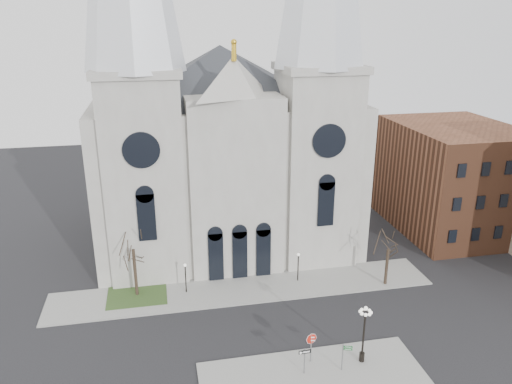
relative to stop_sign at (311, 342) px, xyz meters
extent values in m
plane|color=black|center=(-3.32, 1.67, -2.07)|extent=(160.00, 160.00, 0.00)
cube|color=gray|center=(-3.32, 12.67, -2.00)|extent=(40.00, 6.00, 0.14)
cube|color=#324E21|center=(-14.32, 13.67, -1.98)|extent=(6.00, 5.00, 0.18)
cube|color=#9D9992|center=(-3.32, 27.67, 6.93)|extent=(30.00, 24.00, 18.00)
pyramid|color=#2D3035|center=(-3.32, 27.67, 21.93)|extent=(33.00, 26.40, 6.00)
cube|color=#9D9992|center=(-12.82, 19.17, 8.93)|extent=(8.00, 8.00, 22.00)
cylinder|color=black|center=(-12.82, 15.12, 12.93)|extent=(3.60, 0.30, 3.60)
cube|color=#9D9992|center=(6.18, 19.17, 8.93)|extent=(8.00, 8.00, 22.00)
cylinder|color=black|center=(6.18, 15.12, 12.93)|extent=(3.60, 0.30, 3.60)
cube|color=#9D9992|center=(-3.32, 17.67, 7.68)|extent=(10.00, 5.00, 19.50)
pyramid|color=#9D9992|center=(-3.32, 17.67, 19.43)|extent=(11.00, 5.00, 4.00)
cube|color=brown|center=(26.68, 23.67, 4.93)|extent=(14.00, 18.00, 14.00)
cylinder|color=black|center=(-14.32, 13.67, 0.56)|extent=(0.32, 0.32, 5.25)
cylinder|color=black|center=(11.68, 10.67, 0.03)|extent=(0.32, 0.32, 4.20)
cylinder|color=black|center=(-9.32, 13.17, -0.43)|extent=(0.12, 0.12, 3.00)
sphere|color=white|center=(-9.32, 13.17, 1.17)|extent=(0.32, 0.32, 0.32)
cylinder|color=black|center=(2.68, 13.17, -0.43)|extent=(0.12, 0.12, 3.00)
sphere|color=white|center=(2.68, 13.17, 1.17)|extent=(0.32, 0.32, 0.32)
cylinder|color=slate|center=(0.00, 0.00, -0.61)|extent=(0.10, 0.10, 2.64)
cylinder|color=red|center=(0.00, 0.00, 0.31)|extent=(0.91, 0.19, 0.92)
cylinder|color=white|center=(0.00, 0.00, 0.31)|extent=(0.98, 0.18, 0.99)
cube|color=white|center=(0.00, 0.00, 0.46)|extent=(0.50, 0.10, 0.11)
cube|color=white|center=(0.00, 0.00, 0.16)|extent=(0.57, 0.11, 0.11)
cylinder|color=black|center=(4.18, -0.79, 0.37)|extent=(0.16, 0.16, 4.60)
cylinder|color=black|center=(4.18, -0.79, -1.53)|extent=(0.44, 0.44, 0.80)
sphere|color=white|center=(4.18, -0.79, 3.13)|extent=(0.32, 0.32, 0.32)
cylinder|color=slate|center=(-0.93, -1.29, -0.76)|extent=(0.10, 0.10, 2.34)
cube|color=black|center=(-0.93, -1.29, 0.13)|extent=(1.03, 0.08, 0.33)
cylinder|color=slate|center=(2.16, -1.52, -0.71)|extent=(0.10, 0.10, 2.44)
cube|color=#0C571D|center=(2.53, -1.64, 0.34)|extent=(0.66, 0.25, 0.17)
cube|color=#0C571D|center=(2.53, -1.64, 0.12)|extent=(0.66, 0.25, 0.17)
camera|label=1|loc=(-11.26, -32.72, 25.10)|focal=35.00mm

